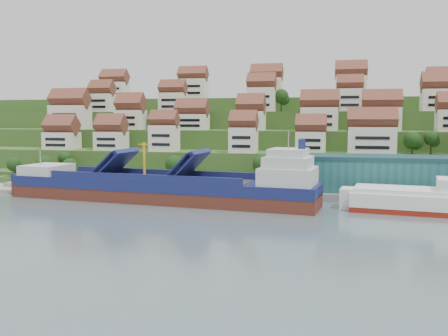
# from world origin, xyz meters

# --- Properties ---
(ground) EXTENTS (300.00, 300.00, 0.00)m
(ground) POSITION_xyz_m (0.00, 0.00, 0.00)
(ground) COLOR slate
(ground) RESTS_ON ground
(quay) EXTENTS (180.00, 14.00, 2.20)m
(quay) POSITION_xyz_m (20.00, 15.00, 1.10)
(quay) COLOR gray
(quay) RESTS_ON ground
(pebble_beach) EXTENTS (45.00, 20.00, 1.00)m
(pebble_beach) POSITION_xyz_m (-58.00, 12.00, 0.50)
(pebble_beach) COLOR gray
(pebble_beach) RESTS_ON ground
(hillside) EXTENTS (260.00, 128.00, 31.00)m
(hillside) POSITION_xyz_m (0.00, 103.55, 10.66)
(hillside) COLOR #2D4C1E
(hillside) RESTS_ON ground
(hillside_village) EXTENTS (160.74, 63.02, 28.75)m
(hillside_village) POSITION_xyz_m (1.77, 60.38, 24.33)
(hillside_village) COLOR white
(hillside_village) RESTS_ON ground
(hillside_trees) EXTENTS (140.46, 62.62, 31.10)m
(hillside_trees) POSITION_xyz_m (-10.84, 41.50, 15.36)
(hillside_trees) COLOR #1D4115
(hillside_trees) RESTS_ON ground
(warehouse) EXTENTS (60.00, 15.00, 10.00)m
(warehouse) POSITION_xyz_m (52.00, 17.00, 7.20)
(warehouse) COLOR #246164
(warehouse) RESTS_ON quay
(flagpole) EXTENTS (1.28, 0.16, 8.00)m
(flagpole) POSITION_xyz_m (18.11, 10.00, 6.88)
(flagpole) COLOR gray
(flagpole) RESTS_ON quay
(beach_huts) EXTENTS (14.40, 3.70, 2.20)m
(beach_huts) POSITION_xyz_m (-60.00, 10.75, 2.10)
(beach_huts) COLOR white
(beach_huts) RESTS_ON pebble_beach
(cargo_ship) EXTENTS (87.28, 21.59, 19.27)m
(cargo_ship) POSITION_xyz_m (-11.85, -1.41, 3.59)
(cargo_ship) COLOR #59261B
(cargo_ship) RESTS_ON ground
(second_ship) EXTENTS (33.19, 15.48, 9.29)m
(second_ship) POSITION_xyz_m (53.12, -1.33, 2.80)
(second_ship) COLOR maroon
(second_ship) RESTS_ON ground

